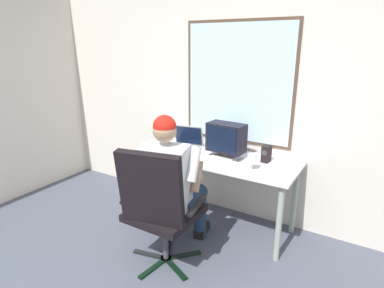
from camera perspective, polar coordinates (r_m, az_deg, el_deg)
wall_rear at (r=3.38m, az=8.57°, el=7.77°), size 5.01×0.08×2.52m
desk at (r=3.22m, az=4.83°, el=-3.88°), size 1.55×0.65×0.75m
office_chair at (r=2.60m, az=-6.08°, el=-10.61°), size 0.69×0.64×1.09m
person_seated at (r=2.78m, az=-3.60°, el=-6.77°), size 0.59×0.79×1.30m
crt_monitor at (r=3.13m, az=6.10°, el=1.03°), size 0.38×0.22×0.34m
laptop at (r=3.41m, az=-1.14°, el=0.23°), size 0.37×0.35×0.24m
wine_glass at (r=2.87m, az=10.67°, el=-2.59°), size 0.08×0.08×0.15m
desk_speaker at (r=3.10m, az=13.12°, el=-1.75°), size 0.08×0.10×0.16m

